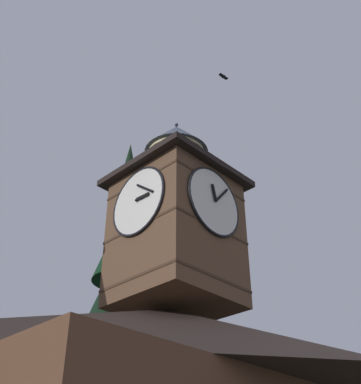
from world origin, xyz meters
The scene contains 3 objects.
clock_tower centered at (1.23, -1.19, 11.29)m, with size 4.54×4.54×8.43m.
pine_tree_behind centered at (-0.48, -6.42, 7.17)m, with size 5.74×5.74×18.81m.
flying_bird_high centered at (-2.66, -1.44, 21.99)m, with size 0.62×0.26×0.14m.
Camera 1 is at (13.36, 10.91, 1.69)m, focal length 47.52 mm.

